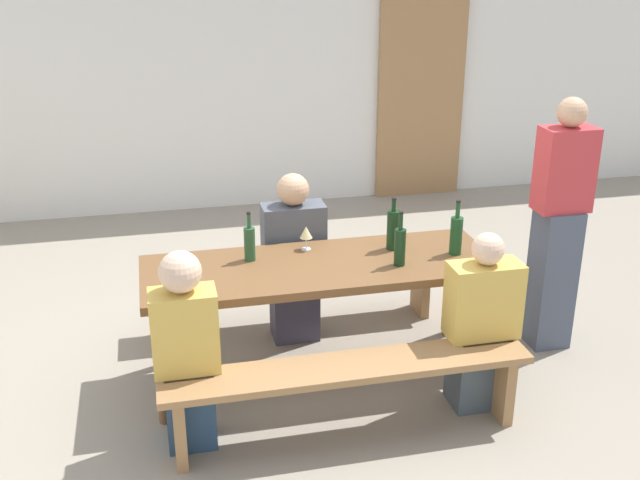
{
  "coord_description": "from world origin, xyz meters",
  "views": [
    {
      "loc": [
        -0.92,
        -4.03,
        2.55
      ],
      "look_at": [
        0.0,
        0.0,
        0.9
      ],
      "focal_mm": 42.83,
      "sensor_mm": 36.0,
      "label": 1
    }
  ],
  "objects_px": {
    "wine_bottle_1": "(393,229)",
    "seated_guest_far_0": "(294,262)",
    "wine_glass_0": "(479,244)",
    "standing_host": "(558,230)",
    "wooden_door": "(421,95)",
    "wine_bottle_2": "(456,234)",
    "tasting_table": "(320,276)",
    "bench_near": "(348,380)",
    "seated_guest_near_0": "(186,354)",
    "wine_bottle_3": "(250,243)",
    "bench_far": "(299,279)",
    "wine_bottle_0": "(400,246)",
    "wine_glass_1": "(306,233)",
    "seated_guest_near_1": "(481,327)"
  },
  "relations": [
    {
      "from": "wine_bottle_1",
      "to": "seated_guest_far_0",
      "type": "distance_m",
      "value": 0.75
    },
    {
      "from": "wine_glass_0",
      "to": "standing_host",
      "type": "height_order",
      "value": "standing_host"
    },
    {
      "from": "wooden_door",
      "to": "wine_bottle_2",
      "type": "distance_m",
      "value": 3.46
    },
    {
      "from": "tasting_table",
      "to": "seated_guest_far_0",
      "type": "relative_size",
      "value": 1.81
    },
    {
      "from": "bench_near",
      "to": "seated_guest_near_0",
      "type": "bearing_deg",
      "value": 169.74
    },
    {
      "from": "wooden_door",
      "to": "wine_bottle_1",
      "type": "relative_size",
      "value": 6.31
    },
    {
      "from": "seated_guest_near_0",
      "to": "wine_glass_0",
      "type": "bearing_deg",
      "value": -79.87
    },
    {
      "from": "tasting_table",
      "to": "wine_bottle_1",
      "type": "bearing_deg",
      "value": 14.33
    },
    {
      "from": "wooden_door",
      "to": "tasting_table",
      "type": "height_order",
      "value": "wooden_door"
    },
    {
      "from": "wooden_door",
      "to": "wine_bottle_2",
      "type": "height_order",
      "value": "wooden_door"
    },
    {
      "from": "bench_near",
      "to": "wine_bottle_3",
      "type": "bearing_deg",
      "value": 116.02
    },
    {
      "from": "bench_far",
      "to": "wine_bottle_0",
      "type": "distance_m",
      "value": 1.04
    },
    {
      "from": "wine_bottle_2",
      "to": "standing_host",
      "type": "xyz_separation_m",
      "value": [
        0.73,
        0.09,
        -0.07
      ]
    },
    {
      "from": "wine_bottle_0",
      "to": "seated_guest_far_0",
      "type": "height_order",
      "value": "seated_guest_far_0"
    },
    {
      "from": "wine_bottle_2",
      "to": "seated_guest_near_0",
      "type": "distance_m",
      "value": 1.76
    },
    {
      "from": "tasting_table",
      "to": "wine_glass_0",
      "type": "relative_size",
      "value": 12.15
    },
    {
      "from": "wine_bottle_2",
      "to": "wine_glass_1",
      "type": "height_order",
      "value": "wine_bottle_2"
    },
    {
      "from": "bench_far",
      "to": "wine_bottle_1",
      "type": "height_order",
      "value": "wine_bottle_1"
    },
    {
      "from": "wine_glass_0",
      "to": "seated_guest_near_0",
      "type": "relative_size",
      "value": 0.15
    },
    {
      "from": "bench_near",
      "to": "tasting_table",
      "type": "bearing_deg",
      "value": 90.0
    },
    {
      "from": "wine_glass_1",
      "to": "standing_host",
      "type": "bearing_deg",
      "value": -6.46
    },
    {
      "from": "bench_near",
      "to": "bench_far",
      "type": "relative_size",
      "value": 1.0
    },
    {
      "from": "wine_bottle_1",
      "to": "wine_bottle_2",
      "type": "xyz_separation_m",
      "value": [
        0.35,
        -0.16,
        -0.0
      ]
    },
    {
      "from": "wine_bottle_3",
      "to": "bench_far",
      "type": "bearing_deg",
      "value": 52.67
    },
    {
      "from": "wine_bottle_1",
      "to": "wine_bottle_2",
      "type": "bearing_deg",
      "value": -24.85
    },
    {
      "from": "wooden_door",
      "to": "wine_bottle_3",
      "type": "xyz_separation_m",
      "value": [
        -2.2,
        -3.14,
        -0.19
      ]
    },
    {
      "from": "tasting_table",
      "to": "wine_bottle_0",
      "type": "distance_m",
      "value": 0.51
    },
    {
      "from": "bench_near",
      "to": "wine_glass_0",
      "type": "height_order",
      "value": "wine_glass_0"
    },
    {
      "from": "wine_bottle_2",
      "to": "tasting_table",
      "type": "bearing_deg",
      "value": 177.5
    },
    {
      "from": "bench_near",
      "to": "seated_guest_near_1",
      "type": "xyz_separation_m",
      "value": [
        0.82,
        0.15,
        0.14
      ]
    },
    {
      "from": "wine_glass_0",
      "to": "seated_guest_near_0",
      "type": "height_order",
      "value": "seated_guest_near_0"
    },
    {
      "from": "wine_bottle_1",
      "to": "seated_guest_near_1",
      "type": "bearing_deg",
      "value": -62.75
    },
    {
      "from": "bench_far",
      "to": "wine_glass_1",
      "type": "relative_size",
      "value": 13.08
    },
    {
      "from": "seated_guest_near_1",
      "to": "wooden_door",
      "type": "bearing_deg",
      "value": -14.58
    },
    {
      "from": "tasting_table",
      "to": "wine_bottle_3",
      "type": "distance_m",
      "value": 0.46
    },
    {
      "from": "wooden_door",
      "to": "wine_bottle_3",
      "type": "relative_size",
      "value": 6.92
    },
    {
      "from": "bench_near",
      "to": "wine_bottle_3",
      "type": "height_order",
      "value": "wine_bottle_3"
    },
    {
      "from": "tasting_table",
      "to": "bench_far",
      "type": "distance_m",
      "value": 0.73
    },
    {
      "from": "wine_bottle_0",
      "to": "wine_bottle_3",
      "type": "height_order",
      "value": "wine_bottle_0"
    },
    {
      "from": "wine_bottle_1",
      "to": "seated_guest_near_1",
      "type": "relative_size",
      "value": 0.31
    },
    {
      "from": "wine_bottle_0",
      "to": "seated_guest_far_0",
      "type": "xyz_separation_m",
      "value": [
        -0.51,
        0.64,
        -0.32
      ]
    },
    {
      "from": "wine_bottle_3",
      "to": "seated_guest_near_0",
      "type": "xyz_separation_m",
      "value": [
        -0.43,
        -0.66,
        -0.32
      ]
    },
    {
      "from": "bench_near",
      "to": "bench_far",
      "type": "height_order",
      "value": "same"
    },
    {
      "from": "tasting_table",
      "to": "wine_bottle_2",
      "type": "distance_m",
      "value": 0.86
    },
    {
      "from": "seated_guest_far_0",
      "to": "standing_host",
      "type": "height_order",
      "value": "standing_host"
    },
    {
      "from": "bench_far",
      "to": "standing_host",
      "type": "bearing_deg",
      "value": -21.39
    },
    {
      "from": "wine_bottle_1",
      "to": "wine_glass_1",
      "type": "xyz_separation_m",
      "value": [
        -0.52,
        0.11,
        -0.02
      ]
    },
    {
      "from": "wine_bottle_0",
      "to": "wine_glass_1",
      "type": "bearing_deg",
      "value": 143.81
    },
    {
      "from": "wine_bottle_0",
      "to": "tasting_table",
      "type": "bearing_deg",
      "value": 164.71
    },
    {
      "from": "wine_bottle_2",
      "to": "wine_bottle_3",
      "type": "xyz_separation_m",
      "value": [
        -1.23,
        0.18,
        -0.02
      ]
    }
  ]
}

